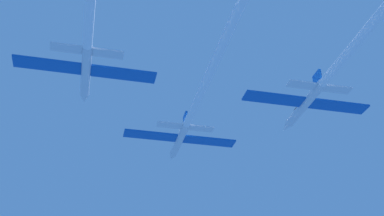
% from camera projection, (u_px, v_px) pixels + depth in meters
% --- Properties ---
extents(jet_lead, '(18.89, 53.22, 3.13)m').
position_uv_depth(jet_lead, '(199.00, 98.00, 70.72)').
color(jet_lead, silver).
extents(jet_right_wing, '(18.89, 52.30, 3.13)m').
position_uv_depth(jet_right_wing, '(351.00, 49.00, 59.82)').
color(jet_right_wing, silver).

